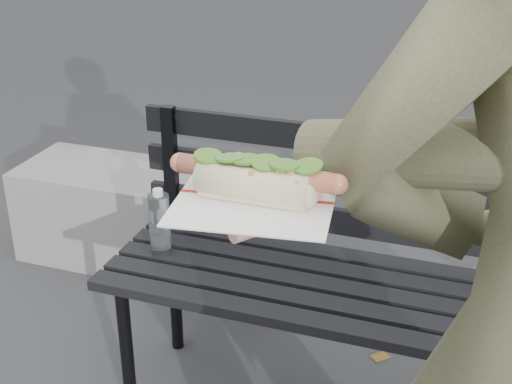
{
  "coord_description": "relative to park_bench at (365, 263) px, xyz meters",
  "views": [
    {
      "loc": [
        0.29,
        -0.8,
        1.56
      ],
      "look_at": [
        0.04,
        -0.06,
        1.19
      ],
      "focal_mm": 50.0,
      "sensor_mm": 36.0,
      "label": 1
    }
  ],
  "objects": [
    {
      "name": "held_hotdog",
      "position": [
        0.22,
        -0.93,
        0.7
      ],
      "size": [
        0.63,
        0.32,
        0.2
      ],
      "color": "#44432D"
    },
    {
      "name": "concrete_block",
      "position": [
        -0.96,
        0.61,
        -0.32
      ],
      "size": [
        1.2,
        0.4,
        0.4
      ],
      "primitive_type": "cube",
      "color": "slate",
      "rests_on": "ground"
    },
    {
      "name": "park_bench",
      "position": [
        0.0,
        0.0,
        0.0
      ],
      "size": [
        1.5,
        0.44,
        0.88
      ],
      "color": "black",
      "rests_on": "ground"
    }
  ]
}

